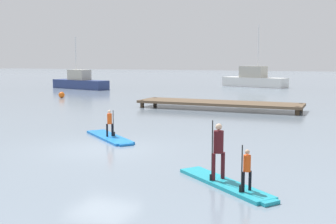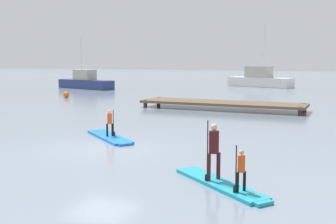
% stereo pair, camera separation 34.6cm
% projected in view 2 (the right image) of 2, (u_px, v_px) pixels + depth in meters
% --- Properties ---
extents(ground_plane, '(240.00, 240.00, 0.00)m').
position_uv_depth(ground_plane, '(101.00, 149.00, 16.03)').
color(ground_plane, gray).
extents(paddleboard_near, '(3.42, 2.88, 0.10)m').
position_uv_depth(paddleboard_near, '(110.00, 137.00, 18.21)').
color(paddleboard_near, blue).
rests_on(paddleboard_near, ground).
extents(paddler_child_solo, '(0.30, 0.34, 1.16)m').
position_uv_depth(paddler_child_solo, '(110.00, 121.00, 18.11)').
color(paddler_child_solo, black).
rests_on(paddler_child_solo, paddleboard_near).
extents(paddleboard_far, '(3.24, 2.64, 0.10)m').
position_uv_depth(paddleboard_far, '(220.00, 184.00, 11.29)').
color(paddleboard_far, '#1E9EB2').
rests_on(paddleboard_far, ground).
extents(paddler_adult, '(0.39, 0.43, 1.68)m').
position_uv_depth(paddler_adult, '(214.00, 148.00, 11.46)').
color(paddler_adult, '#4C1419').
rests_on(paddler_adult, paddleboard_far).
extents(paddler_child_front, '(0.29, 0.33, 1.21)m').
position_uv_depth(paddler_child_front, '(241.00, 168.00, 10.45)').
color(paddler_child_front, black).
rests_on(paddler_child_front, paddleboard_far).
extents(fishing_boat_green_midground, '(8.69, 4.72, 7.89)m').
position_uv_depth(fishing_boat_green_midground, '(260.00, 79.00, 53.19)').
color(fishing_boat_green_midground, silver).
rests_on(fishing_boat_green_midground, ground).
extents(motor_boat_small_navy, '(8.28, 3.80, 6.15)m').
position_uv_depth(motor_boat_small_navy, '(85.00, 82.00, 49.83)').
color(motor_boat_small_navy, navy).
rests_on(motor_boat_small_navy, ground).
extents(floating_dock, '(11.42, 2.84, 0.52)m').
position_uv_depth(floating_dock, '(222.00, 103.00, 28.92)').
color(floating_dock, brown).
rests_on(floating_dock, ground).
extents(mooring_buoy_mid, '(0.55, 0.55, 0.55)m').
position_uv_depth(mooring_buoy_mid, '(66.00, 95.00, 37.77)').
color(mooring_buoy_mid, orange).
rests_on(mooring_buoy_mid, ground).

